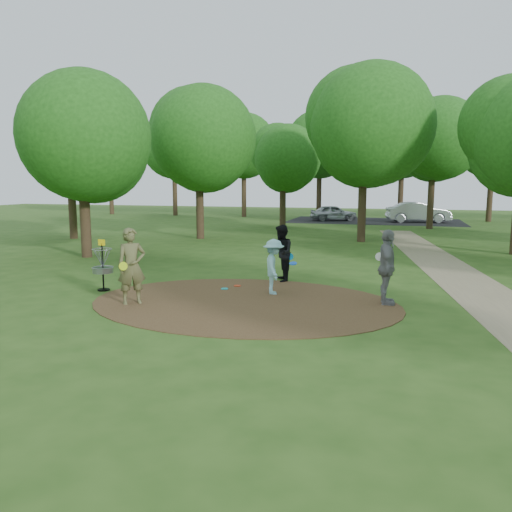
# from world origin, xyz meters

# --- Properties ---
(ground) EXTENTS (100.00, 100.00, 0.00)m
(ground) POSITION_xyz_m (0.00, 0.00, 0.00)
(ground) COLOR #2D5119
(ground) RESTS_ON ground
(dirt_clearing) EXTENTS (8.40, 8.40, 0.02)m
(dirt_clearing) POSITION_xyz_m (0.00, 0.00, 0.01)
(dirt_clearing) COLOR #47301C
(dirt_clearing) RESTS_ON ground
(footpath) EXTENTS (7.55, 39.89, 0.01)m
(footpath) POSITION_xyz_m (6.50, 2.00, 0.01)
(footpath) COLOR #8C7A5B
(footpath) RESTS_ON ground
(parking_lot) EXTENTS (14.00, 8.00, 0.01)m
(parking_lot) POSITION_xyz_m (2.00, 30.00, 0.00)
(parking_lot) COLOR black
(parking_lot) RESTS_ON ground
(player_observer_with_disc) EXTENTS (0.88, 0.85, 2.04)m
(player_observer_with_disc) POSITION_xyz_m (-2.80, -0.95, 1.02)
(player_observer_with_disc) COLOR brown
(player_observer_with_disc) RESTS_ON ground
(player_throwing_with_disc) EXTENTS (1.13, 1.17, 1.60)m
(player_throwing_with_disc) POSITION_xyz_m (0.53, 1.22, 0.80)
(player_throwing_with_disc) COLOR #95D7DF
(player_throwing_with_disc) RESTS_ON ground
(player_walking_with_disc) EXTENTS (0.98, 1.09, 1.85)m
(player_walking_with_disc) POSITION_xyz_m (0.30, 3.13, 0.93)
(player_walking_with_disc) COLOR black
(player_walking_with_disc) RESTS_ON ground
(player_waiting_with_disc) EXTENTS (0.61, 1.21, 2.00)m
(player_waiting_with_disc) POSITION_xyz_m (3.68, 0.84, 1.00)
(player_waiting_with_disc) COLOR gray
(player_waiting_with_disc) RESTS_ON ground
(disc_ground_cyan) EXTENTS (0.22, 0.22, 0.02)m
(disc_ground_cyan) POSITION_xyz_m (-1.05, 1.41, 0.03)
(disc_ground_cyan) COLOR #17B4BC
(disc_ground_cyan) RESTS_ON dirt_clearing
(disc_ground_red) EXTENTS (0.22, 0.22, 0.02)m
(disc_ground_red) POSITION_xyz_m (-0.81, 1.92, 0.03)
(disc_ground_red) COLOR red
(disc_ground_red) RESTS_ON dirt_clearing
(car_left) EXTENTS (4.15, 2.63, 1.32)m
(car_left) POSITION_xyz_m (-1.34, 29.49, 0.66)
(car_left) COLOR #A9ADB0
(car_left) RESTS_ON ground
(car_right) EXTENTS (5.17, 2.59, 1.63)m
(car_right) POSITION_xyz_m (5.40, 29.52, 0.81)
(car_right) COLOR #AAAEB1
(car_right) RESTS_ON ground
(disc_golf_basket) EXTENTS (0.63, 0.63, 1.54)m
(disc_golf_basket) POSITION_xyz_m (-4.50, 0.30, 0.87)
(disc_golf_basket) COLOR black
(disc_golf_basket) RESTS_ON ground
(tree_ring) EXTENTS (36.99, 44.91, 9.15)m
(tree_ring) POSITION_xyz_m (2.15, 9.10, 5.22)
(tree_ring) COLOR #332316
(tree_ring) RESTS_ON ground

